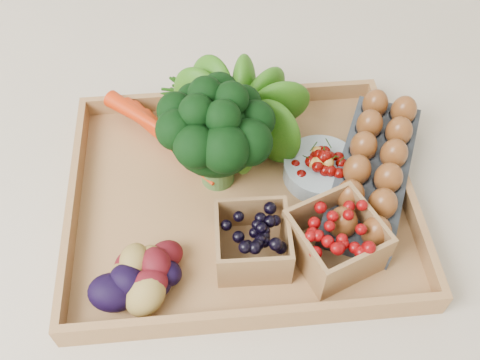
{
  "coord_description": "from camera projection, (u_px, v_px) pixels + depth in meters",
  "views": [
    {
      "loc": [
        -0.05,
        -0.52,
        0.73
      ],
      "look_at": [
        0.0,
        0.0,
        0.06
      ],
      "focal_mm": 40.0,
      "sensor_mm": 36.0,
      "label": 1
    }
  ],
  "objects": [
    {
      "name": "egg_carton",
      "position": [
        372.0,
        174.0,
        0.89
      ],
      "size": [
        0.23,
        0.34,
        0.04
      ],
      "primitive_type": "cube",
      "rotation": [
        0.0,
        0.0,
        -0.43
      ],
      "color": "#353A43",
      "rests_on": "tray"
    },
    {
      "name": "carrots",
      "position": [
        161.0,
        132.0,
        0.94
      ],
      "size": [
        0.22,
        0.15,
        0.05
      ],
      "primitive_type": null,
      "color": "red",
      "rests_on": "tray"
    },
    {
      "name": "cherry_bowl",
      "position": [
        321.0,
        169.0,
        0.9
      ],
      "size": [
        0.13,
        0.13,
        0.03
      ],
      "primitive_type": "cylinder",
      "color": "#8C9EA5",
      "rests_on": "tray"
    },
    {
      "name": "lettuce",
      "position": [
        240.0,
        106.0,
        0.9
      ],
      "size": [
        0.16,
        0.16,
        0.16
      ],
      "primitive_type": "sphere",
      "color": "#19570D",
      "rests_on": "tray"
    },
    {
      "name": "ground",
      "position": [
        240.0,
        202.0,
        0.9
      ],
      "size": [
        4.0,
        4.0,
        0.0
      ],
      "primitive_type": "plane",
      "color": "beige",
      "rests_on": "ground"
    },
    {
      "name": "broccoli",
      "position": [
        217.0,
        151.0,
        0.85
      ],
      "size": [
        0.18,
        0.18,
        0.14
      ],
      "primitive_type": null,
      "color": "black",
      "rests_on": "tray"
    },
    {
      "name": "potatoes",
      "position": [
        142.0,
        271.0,
        0.75
      ],
      "size": [
        0.14,
        0.14,
        0.08
      ],
      "primitive_type": null,
      "color": "#490B12",
      "rests_on": "tray"
    },
    {
      "name": "punnet_blackberry",
      "position": [
        253.0,
        241.0,
        0.79
      ],
      "size": [
        0.11,
        0.11,
        0.07
      ],
      "primitive_type": "cube",
      "rotation": [
        0.0,
        0.0,
        -0.03
      ],
      "color": "black",
      "rests_on": "tray"
    },
    {
      "name": "punnet_raspberry",
      "position": [
        336.0,
        240.0,
        0.79
      ],
      "size": [
        0.15,
        0.15,
        0.08
      ],
      "primitive_type": "cube",
      "rotation": [
        0.0,
        0.0,
        0.38
      ],
      "color": "#690406",
      "rests_on": "tray"
    },
    {
      "name": "tray",
      "position": [
        240.0,
        199.0,
        0.89
      ],
      "size": [
        0.55,
        0.45,
        0.01
      ],
      "primitive_type": "cube",
      "color": "#AB7947",
      "rests_on": "ground"
    }
  ]
}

